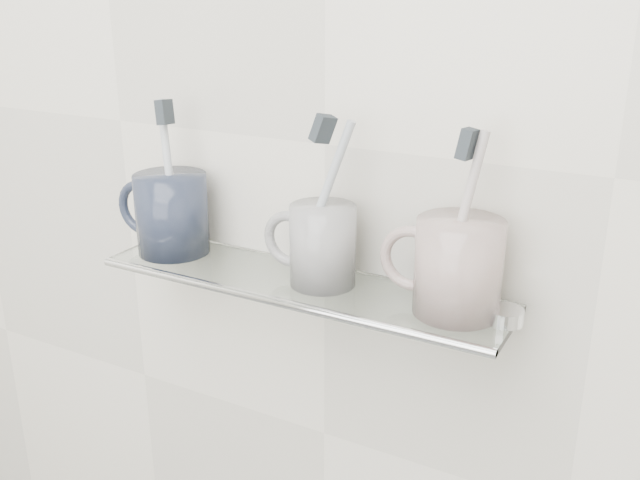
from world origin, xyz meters
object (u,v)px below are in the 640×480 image
Objects in this scene: shelf_glass at (300,283)px; mug_center at (323,245)px; mug_right at (458,267)px; mug_left at (172,214)px.

shelf_glass is 0.06m from mug_center.
mug_right is at bearing -19.96° from mug_center.
mug_left is 1.09× the size of mug_center.
mug_center is at bearing 10.00° from shelf_glass.
mug_left is at bearing 157.42° from mug_right.
mug_right is (0.19, 0.00, 0.06)m from shelf_glass.
mug_right is at bearing 2.43° from mug_left.
mug_right is (0.38, 0.00, -0.00)m from mug_left.
mug_left is 1.00× the size of mug_right.
shelf_glass is at bearing 0.93° from mug_left.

